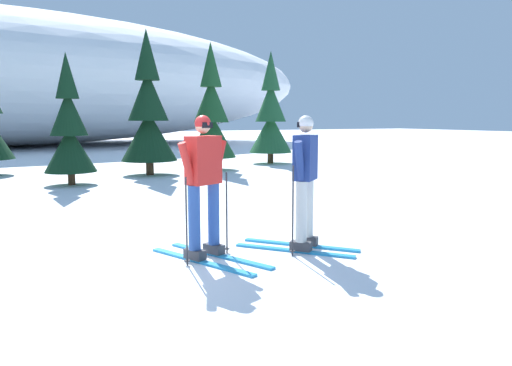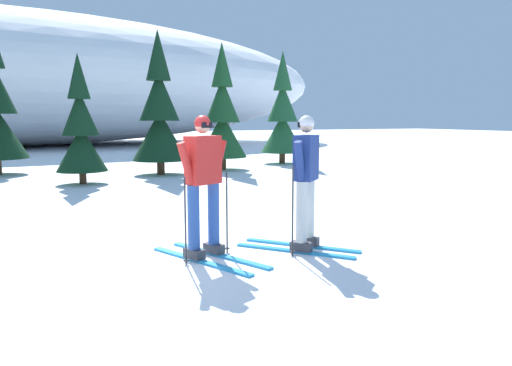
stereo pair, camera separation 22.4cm
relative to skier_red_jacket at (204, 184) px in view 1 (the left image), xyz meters
The scene contains 7 objects.
ground_plane 1.34m from the skier_red_jacket, 154.28° to the left, with size 120.00×120.00×0.00m, color white.
skier_red_jacket is the anchor object (origin of this frame).
skier_navy_jacket 1.37m from the skier_red_jacket, ahead, with size 1.42×1.52×1.83m.
pine_tree_center 8.18m from the skier_red_jacket, 95.89° to the left, with size 1.36×1.36×3.52m.
pine_tree_center_right 9.68m from the skier_red_jacket, 80.21° to the left, with size 1.75×1.75×4.53m.
pine_tree_right 10.87m from the skier_red_jacket, 68.51° to the left, with size 1.69×1.69×4.37m.
pine_tree_far_right 13.29m from the skier_red_jacket, 58.46° to the left, with size 1.70×1.70×4.39m.
Camera 1 is at (-1.24, -6.09, 1.79)m, focal length 33.86 mm.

